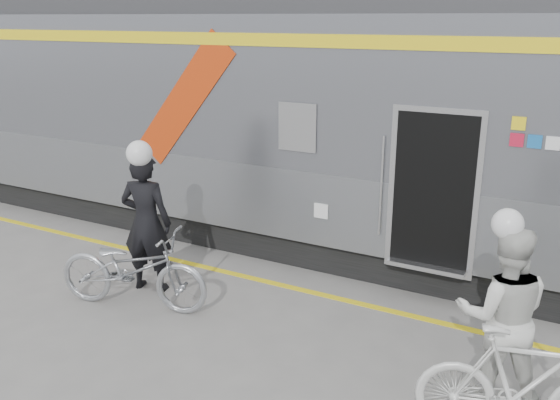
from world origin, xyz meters
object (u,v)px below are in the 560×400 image
Objects in this scene: man at (146,223)px; bicycle_right at (523,386)px; bicycle_left at (133,269)px; woman at (502,316)px.

man is 1.06× the size of bicycle_right.
woman reaches higher than bicycle_left.
bicycle_left is at bearing -12.81° from woman.
man is 1.07× the size of woman.
woman reaches higher than bicycle_right.
bicycle_right is at bearing 102.88° from woman.
bicycle_left is 1.11× the size of bicycle_right.
bicycle_left is 4.63m from woman.
man is at bearing 64.66° from bicycle_right.
man is at bearing 5.75° from bicycle_left.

